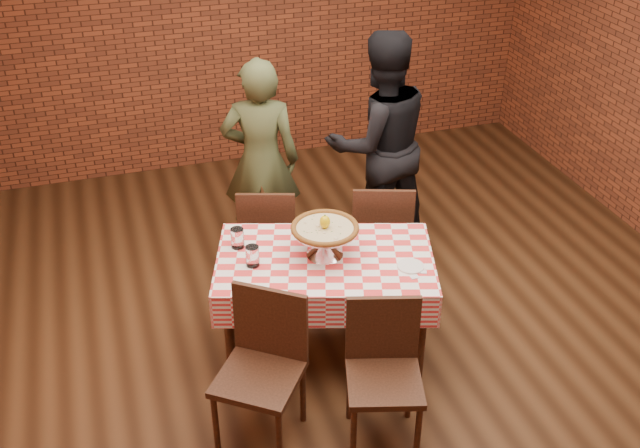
# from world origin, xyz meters

# --- Properties ---
(ground) EXTENTS (6.00, 6.00, 0.00)m
(ground) POSITION_xyz_m (0.00, 0.00, 0.00)
(ground) COLOR black
(ground) RESTS_ON ground
(back_wall) EXTENTS (5.50, 0.00, 5.50)m
(back_wall) POSITION_xyz_m (0.00, 3.00, 1.45)
(back_wall) COLOR brown
(back_wall) RESTS_ON ground
(table) EXTENTS (1.51, 1.16, 0.75)m
(table) POSITION_xyz_m (-0.23, -0.02, 0.38)
(table) COLOR #462516
(table) RESTS_ON ground
(tablecloth) EXTENTS (1.55, 1.20, 0.23)m
(tablecloth) POSITION_xyz_m (-0.23, -0.02, 0.64)
(tablecloth) COLOR #E93536
(tablecloth) RESTS_ON table
(pizza_stand) EXTENTS (0.47, 0.47, 0.18)m
(pizza_stand) POSITION_xyz_m (-0.22, 0.02, 0.85)
(pizza_stand) COLOR silver
(pizza_stand) RESTS_ON tablecloth
(pizza) EXTENTS (0.47, 0.47, 0.03)m
(pizza) POSITION_xyz_m (-0.22, 0.02, 0.95)
(pizza) COLOR beige
(pizza) RESTS_ON pizza_stand
(lemon) EXTENTS (0.07, 0.07, 0.08)m
(lemon) POSITION_xyz_m (-0.22, 0.02, 1.00)
(lemon) COLOR yellow
(lemon) RESTS_ON pizza
(water_glass_left) EXTENTS (0.11, 0.11, 0.13)m
(water_glass_left) POSITION_xyz_m (-0.68, 0.04, 0.82)
(water_glass_left) COLOR white
(water_glass_left) RESTS_ON tablecloth
(water_glass_right) EXTENTS (0.11, 0.11, 0.13)m
(water_glass_right) POSITION_xyz_m (-0.73, 0.26, 0.82)
(water_glass_right) COLOR white
(water_glass_right) RESTS_ON tablecloth
(side_plate) EXTENTS (0.20, 0.20, 0.01)m
(side_plate) POSITION_xyz_m (0.23, -0.27, 0.76)
(side_plate) COLOR white
(side_plate) RESTS_ON tablecloth
(sweetener_packet_a) EXTENTS (0.05, 0.04, 0.00)m
(sweetener_packet_a) POSITION_xyz_m (0.21, -0.38, 0.76)
(sweetener_packet_a) COLOR white
(sweetener_packet_a) RESTS_ON tablecloth
(sweetener_packet_b) EXTENTS (0.06, 0.05, 0.00)m
(sweetener_packet_b) POSITION_xyz_m (0.28, -0.35, 0.76)
(sweetener_packet_b) COLOR white
(sweetener_packet_b) RESTS_ON tablecloth
(condiment_caddy) EXTENTS (0.11, 0.10, 0.13)m
(condiment_caddy) POSITION_xyz_m (-0.13, 0.26, 0.82)
(condiment_caddy) COLOR silver
(condiment_caddy) RESTS_ON tablecloth
(chair_near_left) EXTENTS (0.62, 0.62, 0.93)m
(chair_near_left) POSITION_xyz_m (-0.82, -0.62, 0.46)
(chair_near_left) COLOR #462516
(chair_near_left) RESTS_ON ground
(chair_near_right) EXTENTS (0.51, 0.51, 0.90)m
(chair_near_right) POSITION_xyz_m (-0.16, -0.86, 0.45)
(chair_near_right) COLOR #462516
(chair_near_right) RESTS_ON ground
(chair_far_left) EXTENTS (0.51, 0.51, 0.88)m
(chair_far_left) POSITION_xyz_m (-0.39, 0.83, 0.44)
(chair_far_left) COLOR #462516
(chair_far_left) RESTS_ON ground
(chair_far_right) EXTENTS (0.54, 0.54, 0.91)m
(chair_far_right) POSITION_xyz_m (0.39, 0.61, 0.45)
(chair_far_right) COLOR #462516
(chair_far_right) RESTS_ON ground
(diner_olive) EXTENTS (0.68, 0.54, 1.62)m
(diner_olive) POSITION_xyz_m (-0.32, 1.30, 0.81)
(diner_olive) COLOR #404728
(diner_olive) RESTS_ON ground
(diner_black) EXTENTS (0.89, 0.70, 1.78)m
(diner_black) POSITION_xyz_m (0.58, 1.17, 0.89)
(diner_black) COLOR black
(diner_black) RESTS_ON ground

